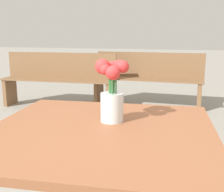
% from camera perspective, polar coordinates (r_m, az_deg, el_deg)
% --- Properties ---
extents(table_front, '(1.02, 0.98, 0.75)m').
position_cam_1_polar(table_front, '(1.23, -2.37, -10.88)').
color(table_front, brown).
rests_on(table_front, ground_plane).
extents(flower_vase, '(0.16, 0.17, 0.28)m').
position_cam_1_polar(flower_vase, '(1.26, -0.02, 0.61)').
color(flower_vase, silver).
rests_on(flower_vase, table_front).
extents(bench_near, '(1.82, 0.45, 0.85)m').
position_cam_1_polar(bench_near, '(4.52, -10.66, 3.78)').
color(bench_near, brown).
rests_on(bench_near, ground_plane).
extents(bench_far, '(1.74, 0.41, 0.85)m').
position_cam_1_polar(bench_far, '(4.53, 7.26, 3.89)').
color(bench_far, brown).
rests_on(bench_far, ground_plane).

